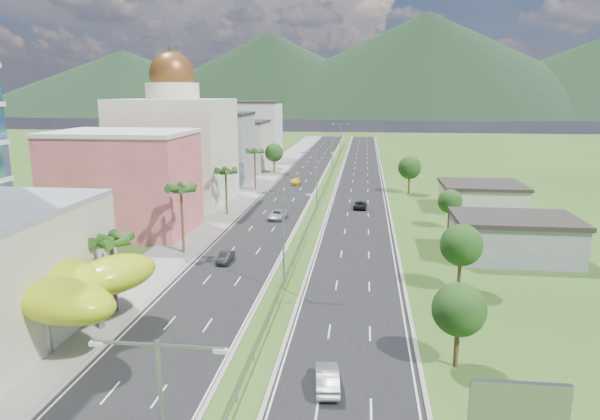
% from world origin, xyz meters
% --- Properties ---
extents(ground, '(500.00, 500.00, 0.00)m').
position_xyz_m(ground, '(0.00, 0.00, 0.00)').
color(ground, '#2D5119').
rests_on(ground, ground).
extents(road_left, '(11.00, 260.00, 0.04)m').
position_xyz_m(road_left, '(-7.50, 90.00, 0.02)').
color(road_left, black).
rests_on(road_left, ground).
extents(road_right, '(11.00, 260.00, 0.04)m').
position_xyz_m(road_right, '(7.50, 90.00, 0.02)').
color(road_right, black).
rests_on(road_right, ground).
extents(sidewalk_left, '(7.00, 260.00, 0.12)m').
position_xyz_m(sidewalk_left, '(-17.00, 90.00, 0.06)').
color(sidewalk_left, gray).
rests_on(sidewalk_left, ground).
extents(median_guardrail, '(0.10, 216.06, 0.76)m').
position_xyz_m(median_guardrail, '(0.00, 71.99, 0.62)').
color(median_guardrail, gray).
rests_on(median_guardrail, ground).
extents(streetlight_median_b, '(6.04, 0.25, 11.00)m').
position_xyz_m(streetlight_median_b, '(0.00, 10.00, 6.75)').
color(streetlight_median_b, gray).
rests_on(streetlight_median_b, ground).
extents(streetlight_median_c, '(6.04, 0.25, 11.00)m').
position_xyz_m(streetlight_median_c, '(0.00, 50.00, 6.75)').
color(streetlight_median_c, gray).
rests_on(streetlight_median_c, ground).
extents(streetlight_median_d, '(6.04, 0.25, 11.00)m').
position_xyz_m(streetlight_median_d, '(0.00, 95.00, 6.75)').
color(streetlight_median_d, gray).
rests_on(streetlight_median_d, ground).
extents(streetlight_median_e, '(6.04, 0.25, 11.00)m').
position_xyz_m(streetlight_median_e, '(0.00, 140.00, 6.75)').
color(streetlight_median_e, gray).
rests_on(streetlight_median_e, ground).
extents(lime_canopy, '(18.00, 15.00, 7.40)m').
position_xyz_m(lime_canopy, '(-20.00, -4.00, 4.99)').
color(lime_canopy, '#AEC413').
rests_on(lime_canopy, ground).
extents(pink_shophouse, '(20.00, 15.00, 15.00)m').
position_xyz_m(pink_shophouse, '(-28.00, 32.00, 7.50)').
color(pink_shophouse, '#C45350').
rests_on(pink_shophouse, ground).
extents(domed_building, '(20.00, 20.00, 28.70)m').
position_xyz_m(domed_building, '(-28.00, 55.00, 11.35)').
color(domed_building, beige).
rests_on(domed_building, ground).
extents(midrise_grey, '(16.00, 15.00, 16.00)m').
position_xyz_m(midrise_grey, '(-27.00, 80.00, 8.00)').
color(midrise_grey, gray).
rests_on(midrise_grey, ground).
extents(midrise_beige, '(16.00, 15.00, 13.00)m').
position_xyz_m(midrise_beige, '(-27.00, 102.00, 6.50)').
color(midrise_beige, '#BEB49C').
rests_on(midrise_beige, ground).
extents(midrise_white, '(16.00, 15.00, 18.00)m').
position_xyz_m(midrise_white, '(-27.00, 125.00, 9.00)').
color(midrise_white, silver).
rests_on(midrise_white, ground).
extents(billboard, '(5.20, 0.35, 6.20)m').
position_xyz_m(billboard, '(17.00, -18.00, 4.42)').
color(billboard, gray).
rests_on(billboard, ground).
extents(shed_near, '(15.00, 10.00, 5.00)m').
position_xyz_m(shed_near, '(28.00, 25.00, 2.50)').
color(shed_near, gray).
rests_on(shed_near, ground).
extents(shed_far, '(14.00, 12.00, 4.40)m').
position_xyz_m(shed_far, '(30.00, 55.00, 2.20)').
color(shed_far, '#BEB49C').
rests_on(shed_far, ground).
extents(palm_tree_b, '(3.60, 3.60, 8.10)m').
position_xyz_m(palm_tree_b, '(-15.50, 2.00, 7.06)').
color(palm_tree_b, '#47301C').
rests_on(palm_tree_b, ground).
extents(palm_tree_c, '(3.60, 3.60, 9.60)m').
position_xyz_m(palm_tree_c, '(-15.50, 22.00, 8.50)').
color(palm_tree_c, '#47301C').
rests_on(palm_tree_c, ground).
extents(palm_tree_d, '(3.60, 3.60, 8.60)m').
position_xyz_m(palm_tree_d, '(-15.50, 45.00, 7.54)').
color(palm_tree_d, '#47301C').
rests_on(palm_tree_d, ground).
extents(palm_tree_e, '(3.60, 3.60, 9.40)m').
position_xyz_m(palm_tree_e, '(-15.50, 70.00, 8.31)').
color(palm_tree_e, '#47301C').
rests_on(palm_tree_e, ground).
extents(leafy_tree_lfar, '(4.90, 4.90, 8.05)m').
position_xyz_m(leafy_tree_lfar, '(-15.50, 95.00, 5.58)').
color(leafy_tree_lfar, '#47301C').
rests_on(leafy_tree_lfar, ground).
extents(leafy_tree_ra, '(4.20, 4.20, 6.90)m').
position_xyz_m(leafy_tree_ra, '(16.00, -5.00, 4.78)').
color(leafy_tree_ra, '#47301C').
rests_on(leafy_tree_ra, ground).
extents(leafy_tree_rb, '(4.55, 4.55, 7.47)m').
position_xyz_m(leafy_tree_rb, '(19.00, 12.00, 5.18)').
color(leafy_tree_rb, '#47301C').
rests_on(leafy_tree_rb, ground).
extents(leafy_tree_rc, '(3.85, 3.85, 6.33)m').
position_xyz_m(leafy_tree_rc, '(22.00, 40.00, 4.37)').
color(leafy_tree_rc, '#47301C').
rests_on(leafy_tree_rc, ground).
extents(leafy_tree_rd, '(4.90, 4.90, 8.05)m').
position_xyz_m(leafy_tree_rd, '(18.00, 70.00, 5.58)').
color(leafy_tree_rd, '#47301C').
rests_on(leafy_tree_rd, ground).
extents(mountain_ridge, '(860.00, 140.00, 90.00)m').
position_xyz_m(mountain_ridge, '(60.00, 450.00, 0.00)').
color(mountain_ridge, black).
rests_on(mountain_ridge, ground).
extents(car_dark_left, '(1.53, 4.12, 1.34)m').
position_xyz_m(car_dark_left, '(-8.80, 18.57, 0.71)').
color(car_dark_left, black).
rests_on(car_dark_left, road_left).
extents(car_silver_mid_left, '(3.20, 5.68, 1.50)m').
position_xyz_m(car_silver_mid_left, '(-6.06, 42.97, 0.79)').
color(car_silver_mid_left, '#A5A8AD').
rests_on(car_silver_mid_left, road_left).
extents(car_yellow_far_left, '(1.90, 4.64, 1.35)m').
position_xyz_m(car_yellow_far_left, '(-7.48, 78.66, 0.71)').
color(car_yellow_far_left, gold).
rests_on(car_yellow_far_left, road_left).
extents(car_silver_right, '(2.17, 4.93, 1.58)m').
position_xyz_m(car_silver_right, '(6.15, -9.45, 0.83)').
color(car_silver_right, '#95989C').
rests_on(car_silver_right, road_right).
extents(car_dark_far_right, '(2.50, 5.10, 1.40)m').
position_xyz_m(car_dark_far_right, '(7.83, 53.27, 0.74)').
color(car_dark_far_right, black).
rests_on(car_dark_far_right, road_right).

